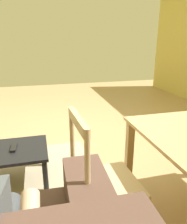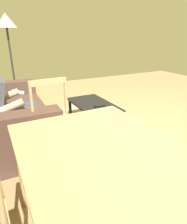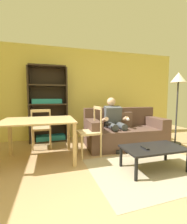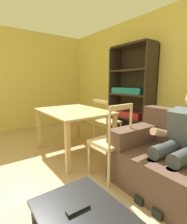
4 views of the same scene
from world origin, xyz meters
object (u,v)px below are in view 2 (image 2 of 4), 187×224
person_lounging (7,104)px  floor_lamp (7,30)px  coffee_table (93,106)px  dining_chair_facing_couch (57,129)px  couch (10,117)px  tv_remote (100,106)px  dining_table (102,164)px

person_lounging → floor_lamp: 1.80m
coffee_table → dining_chair_facing_couch: bearing=133.3°
dining_chair_facing_couch → floor_lamp: 2.46m
coffee_table → couch: bearing=84.3°
tv_remote → coffee_table: bearing=-171.6°
couch → floor_lamp: floor_lamp is taller
person_lounging → tv_remote: bearing=-92.2°
person_lounging → dining_table: (-1.66, -0.41, 0.05)m
floor_lamp → dining_chair_facing_couch: bearing=-176.8°
dining_table → dining_chair_facing_couch: dining_chair_facing_couch is taller
dining_table → person_lounging: bearing=13.9°
tv_remote → dining_chair_facing_couch: dining_chair_facing_couch is taller
couch → floor_lamp: 1.75m
tv_remote → dining_table: bearing=-26.3°
coffee_table → dining_table: (-1.79, 0.87, 0.33)m
person_lounging → dining_chair_facing_couch: size_ratio=1.18×
dining_chair_facing_couch → coffee_table: bearing=-46.7°
coffee_table → dining_table: size_ratio=0.78×
tv_remote → dining_chair_facing_couch: 1.11m
couch → person_lounging: (-0.25, 0.02, 0.27)m
tv_remote → floor_lamp: 2.18m
floor_lamp → coffee_table: bearing=-144.8°
tv_remote → person_lounging: bearing=-89.5°
person_lounging → tv_remote: person_lounging is taller
tv_remote → floor_lamp: bearing=-144.7°
coffee_table → tv_remote: bearing=-174.2°
coffee_table → person_lounging: bearing=95.5°
person_lounging → floor_lamp: bearing=-10.5°
coffee_table → tv_remote: (-0.17, -0.02, 0.06)m
couch → coffee_table: bearing=-95.7°
tv_remote → dining_chair_facing_couch: (-0.65, 0.89, 0.10)m
couch → dining_chair_facing_couch: (-0.95, -0.39, 0.14)m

